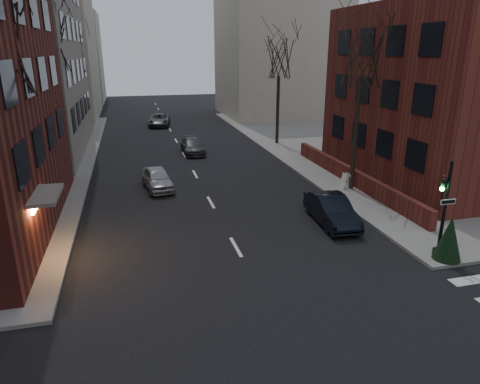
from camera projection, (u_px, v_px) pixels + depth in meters
name	position (u px, v px, depth m)	size (l,w,h in m)	color
sidewalk_far_right	(477.00, 137.00, 42.22)	(44.00, 44.00, 0.15)	gray
building_right_brick	(459.00, 95.00, 27.46)	(12.00, 14.00, 11.00)	maroon
low_wall_right	(351.00, 175.00, 27.30)	(0.35, 16.00, 1.00)	maroon
building_distant_la	(32.00, 43.00, 52.03)	(14.00, 16.00, 18.00)	beige
building_distant_ra	(278.00, 52.00, 54.80)	(14.00, 14.00, 16.00)	beige
building_distant_lb	(68.00, 58.00, 68.76)	(10.00, 12.00, 14.00)	beige
traffic_signal	(443.00, 215.00, 17.39)	(0.76, 0.44, 4.00)	black
tree_left_b	(47.00, 39.00, 26.86)	(4.40, 4.40, 10.80)	#2D231C
tree_left_c	(73.00, 53.00, 40.01)	(3.96, 3.96, 9.72)	#2D231C
tree_right_a	(362.00, 54.00, 23.93)	(3.96, 3.96, 9.72)	#2D231C
tree_right_b	(279.00, 58.00, 36.93)	(3.74, 3.74, 9.18)	#2D231C
streetlamp_near	(58.00, 123.00, 24.81)	(0.36, 0.36, 6.28)	black
streetlamp_far	(86.00, 92.00, 43.19)	(0.36, 0.36, 6.28)	black
parked_sedan	(331.00, 210.00, 21.27)	(1.50, 4.31, 1.42)	black
car_lane_silver	(157.00, 178.00, 26.62)	(1.57, 3.91, 1.33)	#9D9DA2
car_lane_gray	(193.00, 146.00, 35.80)	(1.73, 4.25, 1.23)	#3D3E42
car_lane_far	(159.00, 120.00, 48.68)	(2.26, 4.90, 1.36)	#424247
sandwich_board	(346.00, 180.00, 26.41)	(0.41, 0.58, 0.93)	white
evergreen_shrub	(449.00, 238.00, 17.21)	(1.11, 1.11, 1.85)	black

